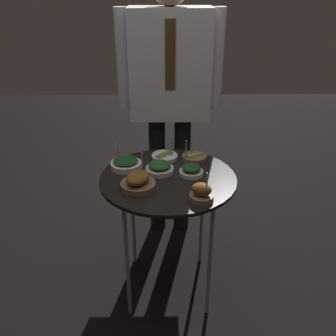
{
  "coord_description": "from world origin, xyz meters",
  "views": [
    {
      "loc": [
        -0.02,
        -1.66,
        1.62
      ],
      "look_at": [
        0.0,
        0.0,
        0.77
      ],
      "focal_mm": 40.0,
      "sensor_mm": 36.0,
      "label": 1
    }
  ],
  "objects_px": {
    "bowl_spinach_front_right": "(191,170)",
    "waiter_figure": "(170,78)",
    "bowl_spinach_mid_right": "(160,168)",
    "bowl_asparagus_far_rim": "(165,156)",
    "bowl_spinach_back_right": "(126,164)",
    "bowl_roast_front_center": "(138,182)",
    "serving_cart": "(168,186)",
    "bowl_asparagus_front_left": "(194,157)",
    "bowl_roast_mid_left": "(202,193)"
  },
  "relations": [
    {
      "from": "bowl_asparagus_far_rim",
      "to": "bowl_spinach_front_right",
      "type": "xyz_separation_m",
      "value": [
        0.13,
        -0.19,
        0.01
      ]
    },
    {
      "from": "bowl_spinach_front_right",
      "to": "bowl_roast_front_center",
      "type": "bearing_deg",
      "value": -152.79
    },
    {
      "from": "bowl_roast_mid_left",
      "to": "bowl_asparagus_front_left",
      "type": "xyz_separation_m",
      "value": [
        0.0,
        0.42,
        -0.02
      ]
    },
    {
      "from": "waiter_figure",
      "to": "bowl_roast_mid_left",
      "type": "bearing_deg",
      "value": -81.0
    },
    {
      "from": "serving_cart",
      "to": "bowl_spinach_front_right",
      "type": "height_order",
      "value": "bowl_spinach_front_right"
    },
    {
      "from": "bowl_spinach_back_right",
      "to": "waiter_figure",
      "type": "xyz_separation_m",
      "value": [
        0.24,
        0.48,
        0.33
      ]
    },
    {
      "from": "bowl_asparagus_far_rim",
      "to": "bowl_spinach_mid_right",
      "type": "bearing_deg",
      "value": -99.43
    },
    {
      "from": "bowl_roast_mid_left",
      "to": "bowl_spinach_back_right",
      "type": "height_order",
      "value": "bowl_roast_mid_left"
    },
    {
      "from": "bowl_asparagus_far_rim",
      "to": "bowl_spinach_back_right",
      "type": "xyz_separation_m",
      "value": [
        -0.2,
        -0.11,
        0.01
      ]
    },
    {
      "from": "bowl_roast_front_center",
      "to": "waiter_figure",
      "type": "distance_m",
      "value": 0.78
    },
    {
      "from": "bowl_spinach_back_right",
      "to": "bowl_roast_front_center",
      "type": "bearing_deg",
      "value": -70.53
    },
    {
      "from": "bowl_spinach_front_right",
      "to": "bowl_spinach_back_right",
      "type": "bearing_deg",
      "value": 166.58
    },
    {
      "from": "bowl_spinach_front_right",
      "to": "waiter_figure",
      "type": "bearing_deg",
      "value": 100.05
    },
    {
      "from": "bowl_roast_front_center",
      "to": "bowl_asparagus_front_left",
      "type": "xyz_separation_m",
      "value": [
        0.29,
        0.31,
        -0.02
      ]
    },
    {
      "from": "bowl_roast_mid_left",
      "to": "bowl_asparagus_front_left",
      "type": "distance_m",
      "value": 0.42
    },
    {
      "from": "serving_cart",
      "to": "bowl_roast_front_center",
      "type": "bearing_deg",
      "value": -142.03
    },
    {
      "from": "bowl_asparagus_far_rim",
      "to": "bowl_spinach_front_right",
      "type": "distance_m",
      "value": 0.24
    },
    {
      "from": "bowl_spinach_mid_right",
      "to": "bowl_spinach_back_right",
      "type": "relative_size",
      "value": 0.89
    },
    {
      "from": "bowl_spinach_mid_right",
      "to": "bowl_roast_mid_left",
      "type": "bearing_deg",
      "value": -55.44
    },
    {
      "from": "bowl_spinach_front_right",
      "to": "bowl_asparagus_front_left",
      "type": "distance_m",
      "value": 0.18
    },
    {
      "from": "bowl_asparagus_far_rim",
      "to": "bowl_asparagus_front_left",
      "type": "relative_size",
      "value": 1.05
    },
    {
      "from": "waiter_figure",
      "to": "serving_cart",
      "type": "bearing_deg",
      "value": -91.96
    },
    {
      "from": "bowl_spinach_mid_right",
      "to": "bowl_spinach_front_right",
      "type": "relative_size",
      "value": 0.8
    },
    {
      "from": "bowl_asparagus_far_rim",
      "to": "bowl_roast_mid_left",
      "type": "distance_m",
      "value": 0.47
    },
    {
      "from": "bowl_roast_mid_left",
      "to": "waiter_figure",
      "type": "relative_size",
      "value": 0.09
    },
    {
      "from": "serving_cart",
      "to": "bowl_spinach_front_right",
      "type": "bearing_deg",
      "value": 10.87
    },
    {
      "from": "bowl_spinach_front_right",
      "to": "waiter_figure",
      "type": "relative_size",
      "value": 0.11
    },
    {
      "from": "bowl_spinach_mid_right",
      "to": "waiter_figure",
      "type": "height_order",
      "value": "waiter_figure"
    },
    {
      "from": "bowl_roast_front_center",
      "to": "bowl_roast_mid_left",
      "type": "xyz_separation_m",
      "value": [
        0.29,
        -0.11,
        0.0
      ]
    },
    {
      "from": "bowl_spinach_mid_right",
      "to": "bowl_asparagus_front_left",
      "type": "height_order",
      "value": "bowl_asparagus_front_left"
    },
    {
      "from": "bowl_spinach_mid_right",
      "to": "bowl_asparagus_front_left",
      "type": "relative_size",
      "value": 1.06
    },
    {
      "from": "bowl_spinach_mid_right",
      "to": "bowl_spinach_front_right",
      "type": "xyz_separation_m",
      "value": [
        0.16,
        -0.03,
        0.0
      ]
    },
    {
      "from": "bowl_roast_front_center",
      "to": "bowl_spinach_back_right",
      "type": "bearing_deg",
      "value": 109.47
    },
    {
      "from": "serving_cart",
      "to": "bowl_spinach_mid_right",
      "type": "xyz_separation_m",
      "value": [
        -0.04,
        0.05,
        0.08
      ]
    },
    {
      "from": "bowl_asparagus_front_left",
      "to": "waiter_figure",
      "type": "relative_size",
      "value": 0.08
    },
    {
      "from": "serving_cart",
      "to": "waiter_figure",
      "type": "distance_m",
      "value": 0.71
    },
    {
      "from": "bowl_spinach_mid_right",
      "to": "serving_cart",
      "type": "bearing_deg",
      "value": -51.02
    },
    {
      "from": "bowl_spinach_front_right",
      "to": "waiter_figure",
      "type": "distance_m",
      "value": 0.66
    },
    {
      "from": "waiter_figure",
      "to": "bowl_asparagus_far_rim",
      "type": "bearing_deg",
      "value": -95.5
    },
    {
      "from": "bowl_asparagus_far_rim",
      "to": "bowl_roast_mid_left",
      "type": "height_order",
      "value": "bowl_roast_mid_left"
    },
    {
      "from": "bowl_spinach_mid_right",
      "to": "bowl_roast_front_center",
      "type": "xyz_separation_m",
      "value": [
        -0.1,
        -0.16,
        0.01
      ]
    },
    {
      "from": "serving_cart",
      "to": "bowl_spinach_back_right",
      "type": "bearing_deg",
      "value": 154.78
    },
    {
      "from": "serving_cart",
      "to": "waiter_figure",
      "type": "height_order",
      "value": "waiter_figure"
    },
    {
      "from": "bowl_spinach_front_right",
      "to": "waiter_figure",
      "type": "height_order",
      "value": "waiter_figure"
    },
    {
      "from": "bowl_spinach_mid_right",
      "to": "bowl_roast_front_center",
      "type": "height_order",
      "value": "bowl_roast_front_center"
    },
    {
      "from": "bowl_spinach_mid_right",
      "to": "bowl_asparagus_far_rim",
      "type": "relative_size",
      "value": 1.01
    },
    {
      "from": "bowl_roast_front_center",
      "to": "bowl_spinach_back_right",
      "type": "xyz_separation_m",
      "value": [
        -0.08,
        0.22,
        -0.01
      ]
    },
    {
      "from": "bowl_asparagus_far_rim",
      "to": "waiter_figure",
      "type": "bearing_deg",
      "value": 84.5
    },
    {
      "from": "bowl_spinach_mid_right",
      "to": "waiter_figure",
      "type": "bearing_deg",
      "value": 83.27
    },
    {
      "from": "waiter_figure",
      "to": "bowl_spinach_mid_right",
      "type": "bearing_deg",
      "value": -96.73
    }
  ]
}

